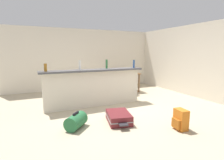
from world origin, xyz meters
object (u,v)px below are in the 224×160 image
(bottle_green, at_px, (107,64))
(duffel_bag_green, at_px, (76,121))
(backpack_orange, at_px, (180,120))
(suitcase_flat_maroon, at_px, (119,117))
(dining_table, at_px, (124,75))
(bottle_blue, at_px, (134,64))
(bottle_white, at_px, (80,65))
(dining_chair_near_partition, at_px, (127,81))
(bottle_amber, at_px, (45,68))

(bottle_green, height_order, duffel_bag_green, bottle_green)
(backpack_orange, bearing_deg, bottle_green, 105.55)
(suitcase_flat_maroon, bearing_deg, dining_table, 59.70)
(bottle_blue, distance_m, dining_table, 1.57)
(bottle_blue, distance_m, duffel_bag_green, 2.66)
(bottle_green, distance_m, dining_table, 1.86)
(dining_table, height_order, backpack_orange, dining_table)
(bottle_white, xyz_separation_m, dining_table, (2.10, 1.39, -0.56))
(suitcase_flat_maroon, relative_size, duffel_bag_green, 1.58)
(dining_chair_near_partition, height_order, backpack_orange, dining_chair_near_partition)
(bottle_white, distance_m, dining_chair_near_partition, 2.29)
(bottle_amber, distance_m, dining_chair_near_partition, 3.06)
(suitcase_flat_maroon, bearing_deg, bottle_amber, 135.83)
(suitcase_flat_maroon, bearing_deg, bottle_white, 111.33)
(dining_table, distance_m, dining_chair_near_partition, 0.52)
(bottle_amber, relative_size, bottle_green, 0.76)
(bottle_amber, xyz_separation_m, backpack_orange, (2.36, -2.21, -0.97))
(bottle_blue, relative_size, suitcase_flat_maroon, 0.28)
(bottle_amber, relative_size, backpack_orange, 0.48)
(bottle_amber, distance_m, duffel_bag_green, 1.69)
(dining_table, xyz_separation_m, backpack_orange, (-0.61, -3.57, -0.44))
(bottle_amber, relative_size, bottle_white, 0.76)
(dining_chair_near_partition, xyz_separation_m, duffel_bag_green, (-2.42, -2.15, -0.36))
(duffel_bag_green, bearing_deg, dining_table, 46.17)
(bottle_white, bearing_deg, dining_table, 33.49)
(dining_table, relative_size, duffel_bag_green, 1.98)
(dining_table, bearing_deg, bottle_blue, -106.40)
(duffel_bag_green, bearing_deg, backpack_orange, -25.97)
(bottle_blue, height_order, dining_chair_near_partition, bottle_blue)
(backpack_orange, bearing_deg, duffel_bag_green, 154.03)
(suitcase_flat_maroon, height_order, duffel_bag_green, duffel_bag_green)
(dining_table, relative_size, suitcase_flat_maroon, 1.25)
(bottle_white, bearing_deg, backpack_orange, -55.70)
(bottle_white, distance_m, suitcase_flat_maroon, 1.79)
(bottle_white, relative_size, suitcase_flat_maroon, 0.30)
(backpack_orange, relative_size, duffel_bag_green, 0.76)
(bottle_white, xyz_separation_m, backpack_orange, (1.49, -2.18, -1.00))
(suitcase_flat_maroon, bearing_deg, duffel_bag_green, 175.52)
(bottle_amber, relative_size, bottle_blue, 0.82)
(dining_table, bearing_deg, suitcase_flat_maroon, -120.30)
(bottle_amber, distance_m, bottle_blue, 2.56)
(bottle_blue, height_order, duffel_bag_green, bottle_blue)
(bottle_white, height_order, suitcase_flat_maroon, bottle_white)
(dining_chair_near_partition, relative_size, duffel_bag_green, 1.67)
(bottle_white, distance_m, backpack_orange, 2.82)
(bottle_green, bearing_deg, dining_table, 44.84)
(bottle_amber, bearing_deg, backpack_orange, -43.10)
(bottle_green, relative_size, dining_chair_near_partition, 0.29)
(bottle_white, relative_size, dining_chair_near_partition, 0.29)
(bottle_white, bearing_deg, dining_chair_near_partition, 24.44)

